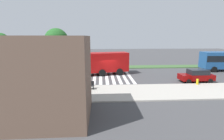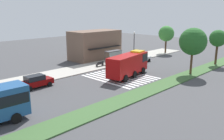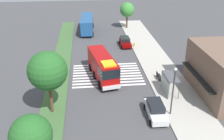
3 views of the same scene
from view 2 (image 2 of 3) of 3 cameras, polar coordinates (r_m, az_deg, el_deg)
The scene contains 15 objects.
ground_plane at distance 37.95m, azimuth 1.56°, elevation -1.75°, with size 120.00×120.00×0.00m, color #424244.
sidewalk at distance 44.02m, azimuth -6.65°, elevation 0.45°, with size 60.00×5.54×0.14m, color #ADA89E.
median_strip at distance 33.61m, azimuth 10.74°, elevation -3.95°, with size 60.00×3.00×0.14m, color #3D6033.
crosswalk at distance 38.23m, azimuth 1.97°, elevation -1.62°, with size 7.65×10.44×0.01m.
fire_truck at distance 38.25m, azimuth 4.11°, elevation 1.54°, with size 9.52×4.18×3.79m.
parked_car_west at distance 34.38m, azimuth -17.66°, elevation -2.54°, with size 4.47×2.12×1.73m.
parked_car_mid at distance 49.31m, azimuth 6.85°, elevation 2.85°, with size 4.74×2.13×1.71m.
bus_stop_shelter at distance 47.35m, azimuth 0.63°, elevation 3.74°, with size 3.50×1.40×2.46m.
bench_near_shelter at distance 44.84m, azimuth -2.89°, elevation 1.46°, with size 1.60×0.50×0.90m.
street_lamp at distance 49.93m, azimuth 5.27°, elevation 6.26°, with size 0.36×0.36×5.92m.
storefront_building at distance 52.49m, azimuth -4.05°, elevation 6.00°, with size 11.07×6.33×6.12m.
sidewalk_tree_center at distance 60.46m, azimuth 12.80°, elevation 8.42°, with size 3.79×3.79×6.61m.
median_tree_far_west at distance 40.74m, azimuth 18.72°, elevation 6.41°, with size 4.40×4.40×7.52m.
median_tree_west at distance 50.21m, azimuth 23.90°, elevation 6.85°, with size 3.21×3.21×6.63m.
fire_hydrant at distance 36.30m, azimuth -17.76°, elevation -2.35°, with size 0.28×0.28×0.70m, color gold.
Camera 2 is at (-26.83, -24.81, 10.21)m, focal length 38.41 mm.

